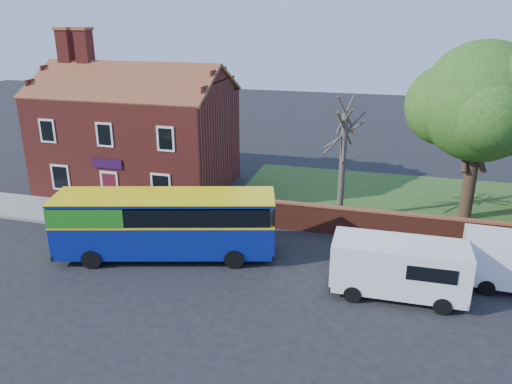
% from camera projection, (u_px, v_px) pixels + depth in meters
% --- Properties ---
extents(ground, '(120.00, 120.00, 0.00)m').
position_uv_depth(ground, '(162.00, 277.00, 22.97)').
color(ground, black).
rests_on(ground, ground).
extents(pavement, '(18.00, 3.50, 0.12)m').
position_uv_depth(pavement, '(97.00, 215.00, 29.91)').
color(pavement, gray).
rests_on(pavement, ground).
extents(kerb, '(18.00, 0.15, 0.14)m').
position_uv_depth(kerb, '(80.00, 226.00, 28.32)').
color(kerb, slate).
rests_on(kerb, ground).
extents(grass_strip, '(26.00, 12.00, 0.04)m').
position_uv_depth(grass_strip, '(440.00, 206.00, 31.52)').
color(grass_strip, '#426B28').
rests_on(grass_strip, ground).
extents(shop_building, '(12.30, 8.13, 10.50)m').
position_uv_depth(shop_building, '(138.00, 139.00, 34.02)').
color(shop_building, maroon).
rests_on(shop_building, ground).
extents(boundary_wall, '(22.00, 0.38, 1.60)m').
position_uv_depth(boundary_wall, '(450.00, 232.00, 25.81)').
color(boundary_wall, maroon).
rests_on(boundary_wall, ground).
extents(bus, '(10.95, 5.43, 3.23)m').
position_uv_depth(bus, '(159.00, 222.00, 24.38)').
color(bus, navy).
rests_on(bus, ground).
extents(van_near, '(5.60, 2.37, 2.45)m').
position_uv_depth(van_near, '(399.00, 266.00, 21.07)').
color(van_near, white).
rests_on(van_near, ground).
extents(large_tree, '(8.38, 6.63, 10.23)m').
position_uv_depth(large_tree, '(482.00, 105.00, 27.52)').
color(large_tree, black).
rests_on(large_tree, ground).
extents(bare_tree, '(2.58, 3.08, 6.89)m').
position_uv_depth(bare_tree, '(343.00, 161.00, 28.37)').
color(bare_tree, '#4C4238').
rests_on(bare_tree, ground).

